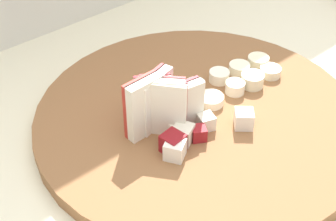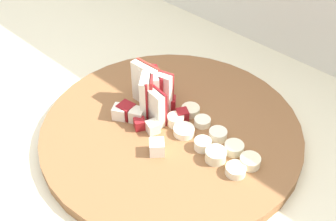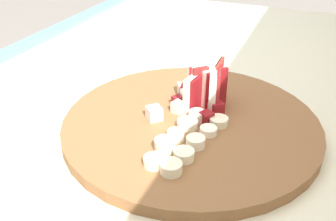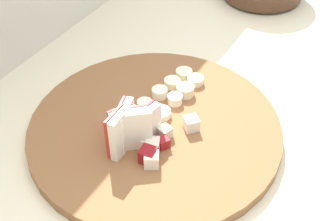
{
  "view_description": "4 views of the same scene",
  "coord_description": "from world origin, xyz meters",
  "px_view_note": "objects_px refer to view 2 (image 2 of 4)",
  "views": [
    {
      "loc": [
        -0.31,
        -0.21,
        1.26
      ],
      "look_at": [
        -0.05,
        0.08,
        0.95
      ],
      "focal_mm": 53.02,
      "sensor_mm": 36.0,
      "label": 1
    },
    {
      "loc": [
        0.31,
        -0.24,
        1.33
      ],
      "look_at": [
        -0.01,
        0.09,
        0.94
      ],
      "focal_mm": 46.51,
      "sensor_mm": 36.0,
      "label": 2
    },
    {
      "loc": [
        0.45,
        0.23,
        1.2
      ],
      "look_at": [
        0.02,
        0.06,
        0.93
      ],
      "focal_mm": 40.88,
      "sensor_mm": 36.0,
      "label": 3
    },
    {
      "loc": [
        -0.42,
        -0.17,
        1.38
      ],
      "look_at": [
        0.01,
        0.07,
        0.95
      ],
      "focal_mm": 49.95,
      "sensor_mm": 36.0,
      "label": 4
    }
  ],
  "objects_px": {
    "cutting_board": "(169,130)",
    "apple_wedge_fan": "(151,92)",
    "apple_dice_pile": "(146,117)",
    "banana_slice_rows": "(210,140)"
  },
  "relations": [
    {
      "from": "apple_dice_pile",
      "to": "banana_slice_rows",
      "type": "xyz_separation_m",
      "value": [
        0.09,
        0.03,
        -0.0
      ]
    },
    {
      "from": "cutting_board",
      "to": "apple_wedge_fan",
      "type": "xyz_separation_m",
      "value": [
        -0.04,
        0.01,
        0.04
      ]
    },
    {
      "from": "apple_wedge_fan",
      "to": "apple_dice_pile",
      "type": "distance_m",
      "value": 0.04
    },
    {
      "from": "cutting_board",
      "to": "apple_dice_pile",
      "type": "xyz_separation_m",
      "value": [
        -0.03,
        -0.02,
        0.02
      ]
    },
    {
      "from": "banana_slice_rows",
      "to": "apple_dice_pile",
      "type": "bearing_deg",
      "value": -162.15
    },
    {
      "from": "apple_wedge_fan",
      "to": "apple_dice_pile",
      "type": "xyz_separation_m",
      "value": [
        0.02,
        -0.03,
        -0.02
      ]
    },
    {
      "from": "apple_dice_pile",
      "to": "apple_wedge_fan",
      "type": "bearing_deg",
      "value": 120.37
    },
    {
      "from": "apple_dice_pile",
      "to": "cutting_board",
      "type": "bearing_deg",
      "value": 31.22
    },
    {
      "from": "apple_wedge_fan",
      "to": "apple_dice_pile",
      "type": "height_order",
      "value": "apple_wedge_fan"
    },
    {
      "from": "banana_slice_rows",
      "to": "cutting_board",
      "type": "bearing_deg",
      "value": -168.79
    }
  ]
}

